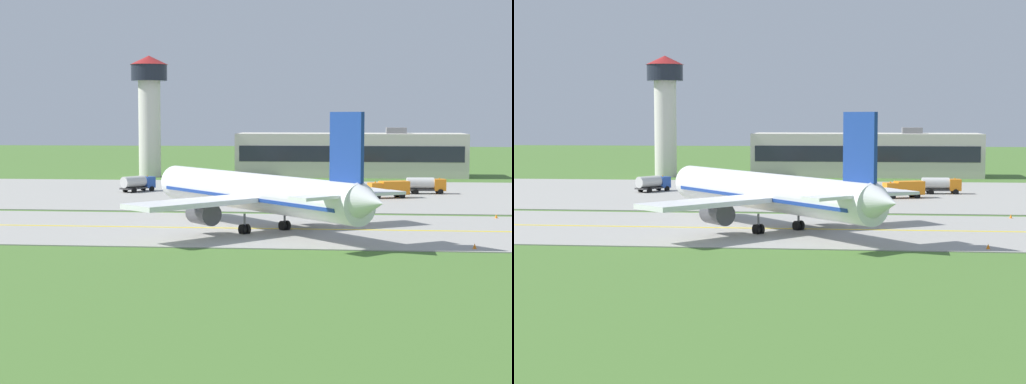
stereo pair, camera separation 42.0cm
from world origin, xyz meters
The scene contains 13 objects.
ground_plane centered at (0.00, 0.00, 0.00)m, with size 500.00×500.00×0.00m, color #47702D.
taxiway_strip centered at (0.00, 0.00, 0.05)m, with size 240.00×28.00×0.10m, color #9E9B93.
apron_pad centered at (10.00, 42.00, 0.05)m, with size 140.00×52.00×0.10m, color #9E9B93.
taxiway_centreline centered at (0.00, 0.00, 0.11)m, with size 220.00×0.60×0.01m, color yellow.
airplane_lead centered at (1.18, -1.48, 4.13)m, with size 29.66×32.62×12.70m.
service_truck_baggage centered at (-22.57, 43.19, 1.53)m, with size 5.07×6.12×2.65m.
service_truck_fuel centered at (-6.23, 27.20, 1.53)m, with size 6.32×4.25×2.65m.
service_truck_catering centered at (23.22, 44.11, 1.53)m, with size 6.13×2.69×2.65m.
service_truck_pushback centered at (17.10, 36.55, 1.53)m, with size 6.34×3.92×2.60m.
terminal_building centered at (11.69, 84.27, 4.36)m, with size 45.79×13.38×9.87m.
control_tower centered at (-28.40, 77.80, 14.69)m, with size 7.60×7.60×24.15m.
traffic_cone_near_edge centered at (28.62, 12.28, 0.30)m, with size 0.44×0.44×0.60m, color orange.
traffic_cone_mid_edge centered at (22.51, -12.32, 0.30)m, with size 0.44×0.44×0.60m, color orange.
Camera 1 is at (10.47, -93.24, 12.44)m, focal length 60.95 mm.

